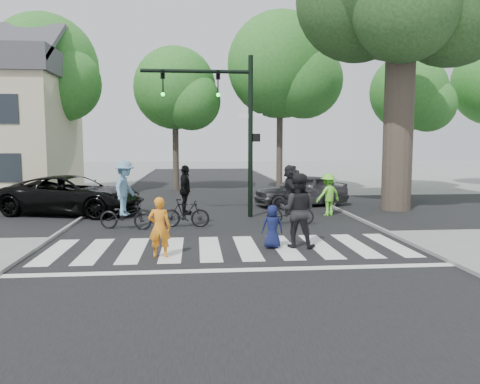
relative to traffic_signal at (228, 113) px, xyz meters
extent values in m
plane|color=gray|center=(-0.35, -6.20, -3.90)|extent=(120.00, 120.00, 0.00)
cube|color=black|center=(-0.35, -1.20, -3.90)|extent=(10.00, 70.00, 0.01)
cube|color=black|center=(-0.35, 1.80, -3.89)|extent=(70.00, 10.00, 0.01)
cube|color=gray|center=(-5.40, -1.20, -3.85)|extent=(0.10, 70.00, 0.10)
cube|color=gray|center=(4.70, -1.20, -3.85)|extent=(0.10, 70.00, 0.10)
cube|color=silver|center=(-4.85, -5.20, -3.89)|extent=(0.55, 3.00, 0.01)
cube|color=silver|center=(-3.85, -5.20, -3.89)|extent=(0.55, 3.00, 0.01)
cube|color=silver|center=(-2.85, -5.20, -3.89)|extent=(0.55, 3.00, 0.01)
cube|color=silver|center=(-1.85, -5.20, -3.89)|extent=(0.55, 3.00, 0.01)
cube|color=silver|center=(-0.85, -5.20, -3.89)|extent=(0.55, 3.00, 0.01)
cube|color=silver|center=(0.15, -5.20, -3.89)|extent=(0.55, 3.00, 0.01)
cube|color=silver|center=(1.15, -5.20, -3.89)|extent=(0.55, 3.00, 0.01)
cube|color=silver|center=(2.15, -5.20, -3.89)|extent=(0.55, 3.00, 0.01)
cube|color=silver|center=(3.15, -5.20, -3.89)|extent=(0.55, 3.00, 0.01)
cube|color=silver|center=(4.15, -5.20, -3.89)|extent=(0.55, 3.00, 0.01)
cube|color=silver|center=(-0.35, -7.40, -3.89)|extent=(10.00, 0.30, 0.01)
cylinder|color=black|center=(0.85, 0.00, -0.90)|extent=(0.18, 0.18, 6.00)
cylinder|color=black|center=(-1.15, 0.00, 1.50)|extent=(4.00, 0.14, 0.14)
imported|color=black|center=(-0.35, 0.00, 1.05)|extent=(0.16, 0.20, 1.00)
sphere|color=#19E533|center=(-0.35, -0.12, 0.65)|extent=(0.14, 0.14, 0.14)
imported|color=black|center=(-2.35, 0.00, 1.05)|extent=(0.16, 0.20, 1.00)
sphere|color=#19E533|center=(-2.35, -0.12, 0.65)|extent=(0.14, 0.14, 0.14)
cube|color=black|center=(1.07, 0.00, -0.90)|extent=(0.28, 0.18, 0.30)
cube|color=#FF660C|center=(1.18, 0.00, -0.90)|extent=(0.02, 0.14, 0.20)
cube|color=white|center=(0.85, 0.00, -0.10)|extent=(0.90, 0.04, 0.18)
cylinder|color=brown|center=(7.15, 1.30, -0.40)|extent=(1.20, 1.20, 7.00)
cylinder|color=brown|center=(7.45, 1.10, 2.60)|extent=(1.29, 1.74, 2.93)
sphere|color=#1D3D14|center=(8.95, 0.70, 4.30)|extent=(4.80, 4.80, 4.80)
sphere|color=#1D3D14|center=(6.65, -0.10, 3.90)|extent=(4.00, 4.00, 4.00)
cylinder|color=brown|center=(-9.35, 9.50, -0.68)|extent=(0.36, 0.36, 6.44)
sphere|color=#2D742B|center=(-9.35, 9.50, 3.00)|extent=(5.80, 5.80, 5.80)
sphere|color=#2D742B|center=(-8.19, 8.63, 2.08)|extent=(4.06, 4.06, 4.06)
cylinder|color=brown|center=(-2.35, 10.60, -1.10)|extent=(0.36, 0.36, 5.60)
sphere|color=#2D742B|center=(-2.35, 10.60, 2.10)|extent=(4.80, 4.80, 4.80)
sphere|color=#2D742B|center=(-1.39, 9.88, 1.30)|extent=(3.36, 3.36, 3.36)
cylinder|color=brown|center=(3.65, 9.30, -0.54)|extent=(0.36, 0.36, 6.72)
sphere|color=#2D742B|center=(3.65, 9.30, 3.30)|extent=(6.00, 6.00, 6.00)
sphere|color=#2D742B|center=(4.85, 8.40, 2.34)|extent=(4.20, 4.20, 4.20)
cylinder|color=brown|center=(11.65, 10.10, -1.17)|extent=(0.36, 0.36, 5.46)
sphere|color=#2D742B|center=(11.65, 10.10, 1.95)|extent=(4.60, 4.60, 4.60)
sphere|color=#2D742B|center=(12.57, 9.41, 1.17)|extent=(3.22, 3.22, 3.22)
cube|color=black|center=(-9.45, 4.28, -2.20)|extent=(1.00, 0.06, 1.30)
cube|color=black|center=(-9.45, 4.28, 0.40)|extent=(1.00, 0.06, 1.30)
imported|color=orange|center=(-2.11, -6.03, -3.15)|extent=(0.56, 0.39, 1.50)
imported|color=#10163E|center=(0.81, -5.31, -3.32)|extent=(0.58, 0.38, 1.17)
imported|color=black|center=(1.50, -5.24, -2.90)|extent=(1.17, 1.04, 2.01)
imported|color=black|center=(-3.49, -2.12, -3.44)|extent=(1.86, 1.04, 0.93)
imported|color=#6290AE|center=(-3.49, -2.12, -2.55)|extent=(0.93, 1.27, 1.77)
imported|color=black|center=(-1.56, -1.92, -3.42)|extent=(1.63, 0.61, 0.95)
imported|color=black|center=(-1.56, -1.92, -2.65)|extent=(0.50, 1.00, 1.65)
imported|color=black|center=(2.03, -1.71, -3.47)|extent=(1.69, 0.80, 0.85)
imported|color=black|center=(2.03, -1.71, -2.66)|extent=(0.70, 1.57, 1.64)
imported|color=black|center=(-6.01, 1.37, -3.13)|extent=(6.02, 4.01, 1.54)
imported|color=#3C3B40|center=(3.45, 2.90, -3.19)|extent=(4.40, 2.43, 1.42)
imported|color=#70DD36|center=(3.90, 0.11, -3.08)|extent=(1.21, 0.97, 1.64)
imported|color=black|center=(3.03, 2.06, -3.06)|extent=(0.65, 0.46, 1.69)
camera|label=1|loc=(-1.23, -17.43, -1.10)|focal=35.00mm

